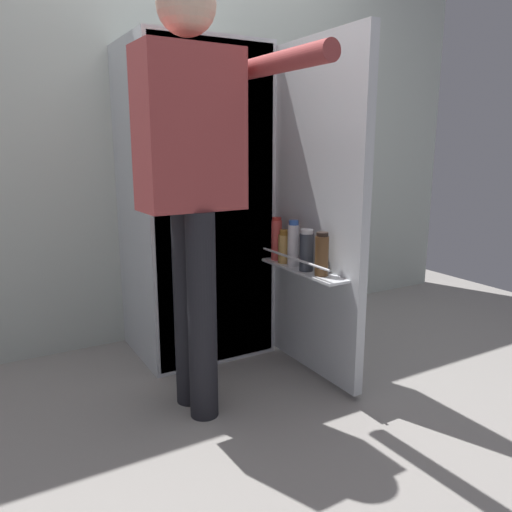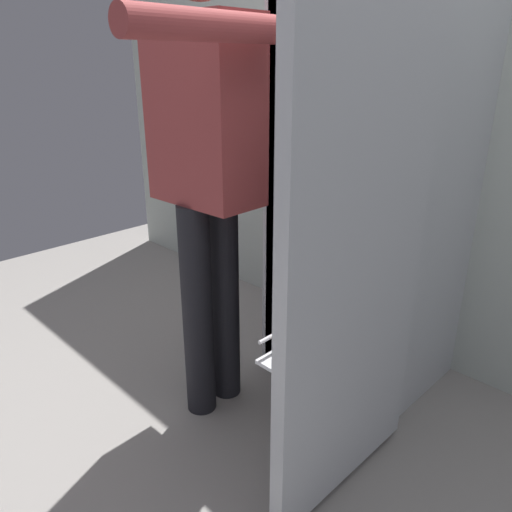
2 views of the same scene
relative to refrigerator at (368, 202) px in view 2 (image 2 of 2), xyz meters
name	(u,v)px [view 2 (image 2 of 2)]	position (x,y,z in m)	size (l,w,h in m)	color
ground_plane	(280,417)	(-0.03, -0.49, -0.82)	(5.16, 5.16, 0.00)	gray
kitchen_wall	(423,72)	(-0.03, 0.39, 0.49)	(4.40, 0.10, 2.63)	beige
refrigerator	(368,202)	(0.00, 0.00, 0.00)	(0.74, 1.25, 1.65)	silver
person	(208,151)	(-0.30, -0.59, 0.24)	(0.56, 0.73, 1.76)	black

